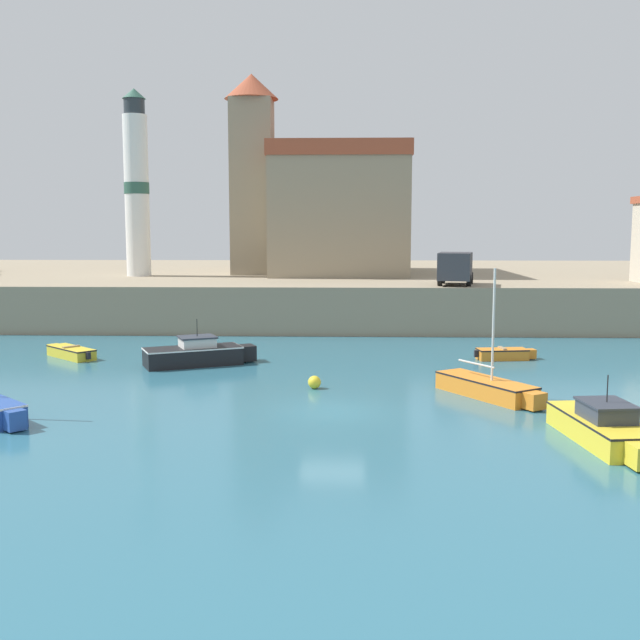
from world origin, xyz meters
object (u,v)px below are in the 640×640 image
at_px(mooring_buoy, 314,382).
at_px(church, 331,207).
at_px(dinghy_orange_0, 504,354).
at_px(lighthouse, 137,186).
at_px(motorboat_yellow_4, 605,427).
at_px(motorboat_black_1, 197,354).
at_px(truck_on_quay, 456,267).
at_px(sailboat_orange_3, 488,387).
at_px(dinghy_yellow_5, 70,352).

bearing_deg(mooring_buoy, church, 89.76).
relative_size(dinghy_orange_0, mooring_buoy, 5.87).
bearing_deg(lighthouse, motorboat_yellow_4, -54.54).
bearing_deg(lighthouse, motorboat_black_1, -67.71).
bearing_deg(mooring_buoy, lighthouse, 119.20).
xyz_separation_m(motorboat_yellow_4, mooring_buoy, (-9.89, 8.05, -0.24)).
relative_size(dinghy_orange_0, truck_on_quay, 0.72).
bearing_deg(motorboat_yellow_4, sailboat_orange_3, 111.35).
height_order(motorboat_black_1, church, church).
bearing_deg(dinghy_yellow_5, mooring_buoy, -28.73).
height_order(motorboat_black_1, motorboat_yellow_4, motorboat_black_1).
xyz_separation_m(sailboat_orange_3, motorboat_yellow_4, (2.57, -6.59, 0.10)).
bearing_deg(church, mooring_buoy, -90.24).
bearing_deg(sailboat_orange_3, truck_on_quay, 85.74).
distance_m(dinghy_orange_0, dinghy_yellow_5, 23.53).
distance_m(motorboat_yellow_4, dinghy_yellow_5, 28.17).
height_order(mooring_buoy, lighthouse, lighthouse).
height_order(dinghy_orange_0, truck_on_quay, truck_on_quay).
xyz_separation_m(dinghy_yellow_5, church, (13.76, 24.20, 8.46)).
relative_size(motorboat_yellow_4, truck_on_quay, 1.28).
distance_m(mooring_buoy, church, 32.79).
bearing_deg(dinghy_yellow_5, motorboat_yellow_4, -33.42).
relative_size(dinghy_orange_0, dinghy_yellow_5, 0.95).
height_order(dinghy_orange_0, dinghy_yellow_5, dinghy_orange_0).
xyz_separation_m(church, truck_on_quay, (8.65, -13.43, -4.37)).
relative_size(church, truck_on_quay, 3.48).
relative_size(motorboat_black_1, lighthouse, 0.40).
distance_m(sailboat_orange_3, truck_on_quay, 20.15).
distance_m(dinghy_yellow_5, lighthouse, 22.06).
bearing_deg(lighthouse, church, 16.72).
relative_size(dinghy_yellow_5, church, 0.22).
distance_m(dinghy_orange_0, motorboat_yellow_4, 15.69).
xyz_separation_m(sailboat_orange_3, truck_on_quay, (1.47, 19.70, 3.98)).
relative_size(motorboat_black_1, mooring_buoy, 10.16).
bearing_deg(truck_on_quay, motorboat_yellow_4, -87.59).
bearing_deg(motorboat_black_1, dinghy_yellow_5, 165.08).
relative_size(motorboat_black_1, truck_on_quay, 1.26).
bearing_deg(dinghy_orange_0, sailboat_orange_3, -105.87).
distance_m(motorboat_black_1, church, 28.15).
bearing_deg(dinghy_yellow_5, motorboat_black_1, -14.92).
bearing_deg(mooring_buoy, dinghy_yellow_5, 151.27).
distance_m(dinghy_orange_0, motorboat_black_1, 16.34).
height_order(sailboat_orange_3, mooring_buoy, sailboat_orange_3).
bearing_deg(sailboat_orange_3, motorboat_yellow_4, -68.65).
distance_m(mooring_buoy, lighthouse, 32.60).
distance_m(motorboat_black_1, truck_on_quay, 20.09).
bearing_deg(mooring_buoy, truck_on_quay, 64.28).
bearing_deg(motorboat_yellow_4, mooring_buoy, 140.87).
relative_size(dinghy_yellow_5, lighthouse, 0.24).
bearing_deg(truck_on_quay, dinghy_yellow_5, -154.34).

